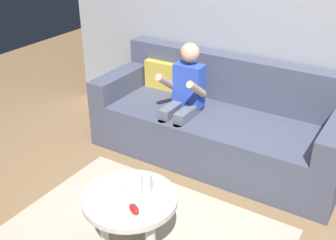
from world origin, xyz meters
The scene contains 8 objects.
ground_plane centered at (0.00, 0.00, 0.00)m, with size 8.15×8.15×0.00m, color olive.
wall_back centered at (0.00, 1.49, 1.25)m, with size 4.08×0.05×2.50m, color #999EA8.
couch centered at (-0.23, 1.09, 0.29)m, with size 2.08×0.80×0.81m.
person_seated_on_couch centered at (-0.47, 0.91, 0.55)m, with size 0.33×0.41×0.97m.
coffee_table centered at (-0.18, -0.21, 0.33)m, with size 0.57×0.57×0.40m.
game_remote_white_near_edge centered at (-0.23, -0.23, 0.41)m, with size 0.09×0.14×0.03m.
nunchuk_red centered at (-0.07, -0.31, 0.42)m, with size 0.10×0.08×0.05m.
soda_can centered at (-0.12, -0.11, 0.46)m, with size 0.07×0.07×0.12m, color silver.
Camera 1 is at (1.06, -1.78, 1.93)m, focal length 44.90 mm.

